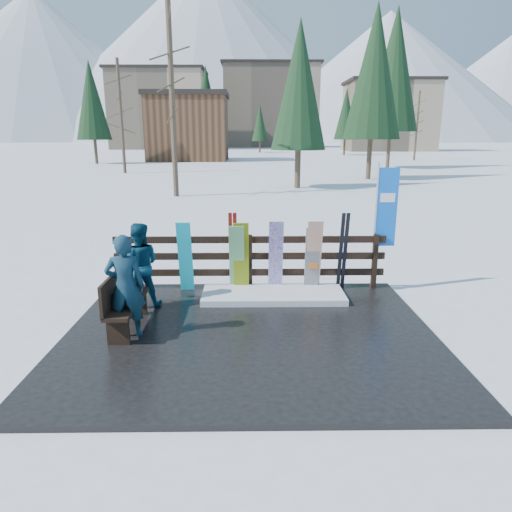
{
  "coord_description": "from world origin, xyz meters",
  "views": [
    {
      "loc": [
        0.0,
        -6.91,
        3.19
      ],
      "look_at": [
        0.11,
        1.0,
        1.1
      ],
      "focal_mm": 32.0,
      "sensor_mm": 36.0,
      "label": 1
    }
  ],
  "objects_px": {
    "bench": "(122,299)",
    "snowboard_1": "(237,259)",
    "snowboard_3": "(276,257)",
    "snowboard_2": "(241,258)",
    "person_back": "(139,265)",
    "snowboard_0": "(185,257)",
    "snowboard_5": "(314,256)",
    "rental_flag": "(384,212)",
    "person_front": "(125,287)",
    "snowboard_4": "(312,260)"
  },
  "relations": [
    {
      "from": "snowboard_5",
      "to": "person_front",
      "type": "distance_m",
      "value": 3.87
    },
    {
      "from": "bench",
      "to": "person_back",
      "type": "xyz_separation_m",
      "value": [
        0.05,
        1.05,
        0.28
      ]
    },
    {
      "from": "snowboard_2",
      "to": "person_front",
      "type": "distance_m",
      "value": 2.76
    },
    {
      "from": "snowboard_1",
      "to": "rental_flag",
      "type": "distance_m",
      "value": 3.14
    },
    {
      "from": "snowboard_3",
      "to": "rental_flag",
      "type": "height_order",
      "value": "rental_flag"
    },
    {
      "from": "rental_flag",
      "to": "person_front",
      "type": "bearing_deg",
      "value": -153.01
    },
    {
      "from": "bench",
      "to": "rental_flag",
      "type": "xyz_separation_m",
      "value": [
        4.83,
        2.09,
        1.09
      ]
    },
    {
      "from": "bench",
      "to": "snowboard_1",
      "type": "height_order",
      "value": "snowboard_1"
    },
    {
      "from": "snowboard_0",
      "to": "rental_flag",
      "type": "height_order",
      "value": "rental_flag"
    },
    {
      "from": "snowboard_2",
      "to": "snowboard_5",
      "type": "height_order",
      "value": "snowboard_5"
    },
    {
      "from": "snowboard_4",
      "to": "rental_flag",
      "type": "xyz_separation_m",
      "value": [
        1.48,
        0.27,
        0.93
      ]
    },
    {
      "from": "snowboard_5",
      "to": "person_back",
      "type": "height_order",
      "value": "person_back"
    },
    {
      "from": "snowboard_3",
      "to": "person_back",
      "type": "relative_size",
      "value": 0.95
    },
    {
      "from": "snowboard_5",
      "to": "person_back",
      "type": "xyz_separation_m",
      "value": [
        -3.34,
        -0.77,
        0.05
      ]
    },
    {
      "from": "snowboard_1",
      "to": "snowboard_3",
      "type": "height_order",
      "value": "snowboard_3"
    },
    {
      "from": "bench",
      "to": "rental_flag",
      "type": "height_order",
      "value": "rental_flag"
    },
    {
      "from": "snowboard_3",
      "to": "rental_flag",
      "type": "relative_size",
      "value": 0.58
    },
    {
      "from": "snowboard_1",
      "to": "snowboard_3",
      "type": "bearing_deg",
      "value": 0.0
    },
    {
      "from": "snowboard_2",
      "to": "person_back",
      "type": "distance_m",
      "value": 2.03
    },
    {
      "from": "snowboard_0",
      "to": "snowboard_5",
      "type": "bearing_deg",
      "value": 0.0
    },
    {
      "from": "snowboard_0",
      "to": "snowboard_3",
      "type": "xyz_separation_m",
      "value": [
        1.83,
        0.0,
        0.0
      ]
    },
    {
      "from": "bench",
      "to": "person_front",
      "type": "relative_size",
      "value": 0.9
    },
    {
      "from": "person_back",
      "to": "rental_flag",
      "type": "bearing_deg",
      "value": -176.05
    },
    {
      "from": "bench",
      "to": "snowboard_3",
      "type": "bearing_deg",
      "value": 34.83
    },
    {
      "from": "bench",
      "to": "rental_flag",
      "type": "bearing_deg",
      "value": 23.4
    },
    {
      "from": "bench",
      "to": "snowboard_4",
      "type": "height_order",
      "value": "snowboard_4"
    },
    {
      "from": "bench",
      "to": "person_back",
      "type": "relative_size",
      "value": 0.94
    },
    {
      "from": "snowboard_1",
      "to": "person_back",
      "type": "distance_m",
      "value": 1.94
    },
    {
      "from": "snowboard_3",
      "to": "snowboard_2",
      "type": "bearing_deg",
      "value": -180.0
    },
    {
      "from": "snowboard_2",
      "to": "snowboard_5",
      "type": "bearing_deg",
      "value": 0.0
    },
    {
      "from": "bench",
      "to": "snowboard_1",
      "type": "distance_m",
      "value": 2.59
    },
    {
      "from": "snowboard_1",
      "to": "snowboard_3",
      "type": "xyz_separation_m",
      "value": [
        0.79,
        0.0,
        0.04
      ]
    },
    {
      "from": "rental_flag",
      "to": "person_front",
      "type": "height_order",
      "value": "rental_flag"
    },
    {
      "from": "snowboard_0",
      "to": "snowboard_5",
      "type": "height_order",
      "value": "snowboard_5"
    },
    {
      "from": "rental_flag",
      "to": "person_back",
      "type": "distance_m",
      "value": 4.96
    },
    {
      "from": "person_front",
      "to": "person_back",
      "type": "relative_size",
      "value": 1.05
    },
    {
      "from": "snowboard_4",
      "to": "snowboard_5",
      "type": "relative_size",
      "value": 0.89
    },
    {
      "from": "snowboard_4",
      "to": "person_front",
      "type": "distance_m",
      "value": 3.84
    },
    {
      "from": "snowboard_5",
      "to": "rental_flag",
      "type": "height_order",
      "value": "rental_flag"
    },
    {
      "from": "rental_flag",
      "to": "person_back",
      "type": "relative_size",
      "value": 1.64
    },
    {
      "from": "snowboard_3",
      "to": "snowboard_5",
      "type": "height_order",
      "value": "snowboard_5"
    },
    {
      "from": "snowboard_2",
      "to": "snowboard_0",
      "type": "bearing_deg",
      "value": 180.0
    },
    {
      "from": "rental_flag",
      "to": "snowboard_0",
      "type": "bearing_deg",
      "value": -176.18
    },
    {
      "from": "snowboard_2",
      "to": "snowboard_4",
      "type": "bearing_deg",
      "value": 0.0
    },
    {
      "from": "snowboard_1",
      "to": "rental_flag",
      "type": "xyz_separation_m",
      "value": [
        3.0,
        0.27,
        0.9
      ]
    },
    {
      "from": "snowboard_4",
      "to": "snowboard_5",
      "type": "xyz_separation_m",
      "value": [
        0.03,
        0.0,
        0.07
      ]
    },
    {
      "from": "snowboard_1",
      "to": "person_back",
      "type": "bearing_deg",
      "value": -156.63
    },
    {
      "from": "snowboard_5",
      "to": "rental_flag",
      "type": "bearing_deg",
      "value": 10.59
    },
    {
      "from": "snowboard_1",
      "to": "person_back",
      "type": "relative_size",
      "value": 0.91
    },
    {
      "from": "snowboard_1",
      "to": "snowboard_4",
      "type": "relative_size",
      "value": 1.06
    }
  ]
}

